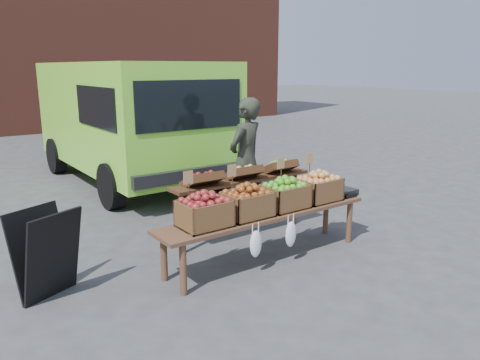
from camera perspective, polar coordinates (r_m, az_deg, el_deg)
ground at (r=4.64m, az=-2.88°, el=-14.35°), size 80.00×80.00×0.00m
delivery_van at (r=9.23m, az=-13.35°, el=6.74°), size 2.36×5.06×2.25m
vendor at (r=6.74m, az=0.71°, el=2.56°), size 0.75×0.61×1.76m
chalkboard_sign at (r=4.88m, az=-22.53°, el=-8.25°), size 0.66×0.52×0.88m
back_table at (r=6.00m, az=0.33°, el=-2.39°), size 2.10×0.44×1.04m
display_bench at (r=5.41m, az=3.17°, el=-6.83°), size 2.70×0.56×0.57m
crate_golden_apples at (r=4.81m, az=-4.38°, el=-4.12°), size 0.50×0.40×0.28m
crate_russet_pears at (r=5.11m, az=0.85°, el=-3.02°), size 0.50×0.40×0.28m
crate_red_apples at (r=5.45m, az=5.46°, el=-2.02°), size 0.50×0.40×0.28m
crate_green_apples at (r=5.82m, az=9.50°, el=-1.14°), size 0.50×0.40×0.28m
weighing_scale at (r=6.15m, az=12.23°, el=-1.43°), size 0.34×0.30×0.08m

